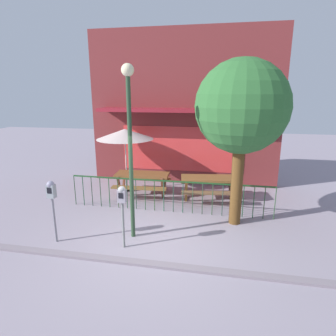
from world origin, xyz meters
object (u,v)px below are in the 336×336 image
at_px(patio_umbrella, 125,134).
at_px(street_tree, 242,108).
at_px(parking_meter_far, 52,195).
at_px(parking_meter_near, 122,201).
at_px(street_lamp, 130,130).
at_px(picnic_table_right, 209,182).
at_px(picnic_table_left, 142,178).

distance_m(patio_umbrella, street_tree, 4.39).
relative_size(patio_umbrella, parking_meter_far, 1.47).
height_order(parking_meter_near, street_tree, street_tree).
xyz_separation_m(parking_meter_far, street_lamp, (1.72, 0.59, 1.46)).
relative_size(picnic_table_right, street_tree, 0.47).
xyz_separation_m(parking_meter_far, street_tree, (4.20, 1.82, 1.90)).
bearing_deg(parking_meter_far, picnic_table_right, 44.90).
bearing_deg(picnic_table_right, picnic_table_left, 179.00).
height_order(picnic_table_right, parking_meter_near, parking_meter_near).
distance_m(picnic_table_left, parking_meter_near, 3.47).
bearing_deg(parking_meter_near, picnic_table_right, 62.48).
relative_size(parking_meter_near, street_lamp, 0.36).
distance_m(picnic_table_left, street_tree, 4.23).
relative_size(picnic_table_left, parking_meter_near, 1.27).
distance_m(parking_meter_near, street_lamp, 1.58).
xyz_separation_m(parking_meter_near, parking_meter_far, (-1.67, -0.05, 0.03)).
xyz_separation_m(patio_umbrella, street_lamp, (1.27, -3.28, 0.60)).
bearing_deg(picnic_table_left, street_lamp, -78.86).
relative_size(picnic_table_left, street_tree, 0.44).
xyz_separation_m(parking_meter_near, street_lamp, (0.05, 0.53, 1.49)).
distance_m(picnic_table_left, parking_meter_far, 3.67).
bearing_deg(picnic_table_left, street_tree, -28.11).
xyz_separation_m(picnic_table_right, patio_umbrella, (-2.96, 0.46, 1.42)).
xyz_separation_m(picnic_table_right, street_lamp, (-1.69, -2.82, 2.02)).
height_order(patio_umbrella, street_lamp, street_lamp).
height_order(picnic_table_left, patio_umbrella, patio_umbrella).
bearing_deg(picnic_table_right, parking_meter_near, -117.52).
bearing_deg(picnic_table_right, parking_meter_far, -135.10).
bearing_deg(picnic_table_left, parking_meter_far, -108.59).
bearing_deg(parking_meter_near, parking_meter_far, -178.21).
height_order(picnic_table_left, parking_meter_far, parking_meter_far).
relative_size(picnic_table_right, street_lamp, 0.49).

